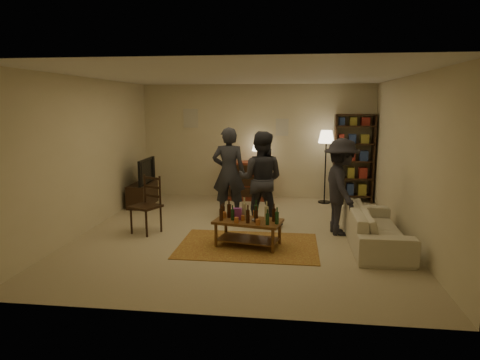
% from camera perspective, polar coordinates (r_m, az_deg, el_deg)
% --- Properties ---
extents(floor, '(6.00, 6.00, 0.00)m').
position_cam_1_polar(floor, '(7.58, 0.23, -7.07)').
color(floor, '#C6B793').
rests_on(floor, ground).
extents(room_shell, '(6.00, 6.00, 6.00)m').
position_cam_1_polar(room_shell, '(10.30, -1.38, 7.73)').
color(room_shell, beige).
rests_on(room_shell, ground).
extents(rug, '(2.20, 1.50, 0.01)m').
position_cam_1_polar(rug, '(6.92, 1.08, -8.73)').
color(rug, brown).
rests_on(rug, ground).
extents(coffee_table, '(1.13, 0.77, 0.77)m').
position_cam_1_polar(coffee_table, '(6.80, 1.09, -5.66)').
color(coffee_table, brown).
rests_on(coffee_table, ground).
extents(dining_chair, '(0.59, 0.59, 1.03)m').
position_cam_1_polar(dining_chair, '(7.68, -12.15, -2.91)').
color(dining_chair, black).
rests_on(dining_chair, ground).
extents(tv_stand, '(0.40, 1.00, 1.06)m').
position_cam_1_polar(tv_stand, '(9.76, -12.87, -1.11)').
color(tv_stand, black).
rests_on(tv_stand, ground).
extents(dresser, '(1.00, 0.50, 1.36)m').
position_cam_1_polar(dresser, '(10.12, 0.99, 0.06)').
color(dresser, maroon).
rests_on(dresser, ground).
extents(bookshelf, '(0.90, 0.34, 2.02)m').
position_cam_1_polar(bookshelf, '(10.14, 14.88, 2.93)').
color(bookshelf, black).
rests_on(bookshelf, ground).
extents(floor_lamp, '(0.36, 0.36, 1.66)m').
position_cam_1_polar(floor_lamp, '(9.82, 11.43, 5.02)').
color(floor_lamp, black).
rests_on(floor_lamp, ground).
extents(sofa, '(0.81, 2.08, 0.61)m').
position_cam_1_polar(sofa, '(7.19, 17.61, -5.99)').
color(sofa, beige).
rests_on(sofa, ground).
extents(person_left, '(0.67, 0.45, 1.80)m').
position_cam_1_polar(person_left, '(8.47, -1.50, 0.99)').
color(person_left, '#26272E').
rests_on(person_left, ground).
extents(person_right, '(0.93, 0.77, 1.76)m').
position_cam_1_polar(person_right, '(7.82, 2.77, 0.08)').
color(person_right, '#292A31').
rests_on(person_right, ground).
extents(person_by_sofa, '(0.79, 1.17, 1.67)m').
position_cam_1_polar(person_by_sofa, '(7.55, 13.31, -0.88)').
color(person_by_sofa, '#232229').
rests_on(person_by_sofa, ground).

